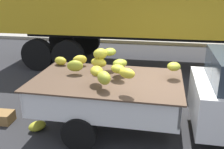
# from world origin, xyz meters

# --- Properties ---
(ground) EXTENTS (220.00, 220.00, 0.00)m
(ground) POSITION_xyz_m (0.00, 0.00, 0.00)
(ground) COLOR #28282B
(curb_strip) EXTENTS (80.00, 0.80, 0.16)m
(curb_strip) POSITION_xyz_m (0.00, 8.00, 0.08)
(curb_strip) COLOR gray
(curb_strip) RESTS_ON ground
(pickup_truck) EXTENTS (5.17, 1.91, 1.70)m
(pickup_truck) POSITION_xyz_m (0.80, -0.26, 0.89)
(pickup_truck) COLOR white
(pickup_truck) RESTS_ON ground
(fallen_banana_bunch_near_tailgate) EXTENTS (0.43, 0.44, 0.19)m
(fallen_banana_bunch_near_tailgate) POSITION_xyz_m (-2.62, -0.60, 0.10)
(fallen_banana_bunch_near_tailgate) COLOR #ACAB2A
(fallen_banana_bunch_near_tailgate) RESTS_ON ground
(produce_crate) EXTENTS (0.53, 0.38, 0.23)m
(produce_crate) POSITION_xyz_m (-3.55, -0.43, 0.12)
(produce_crate) COLOR olive
(produce_crate) RESTS_ON ground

